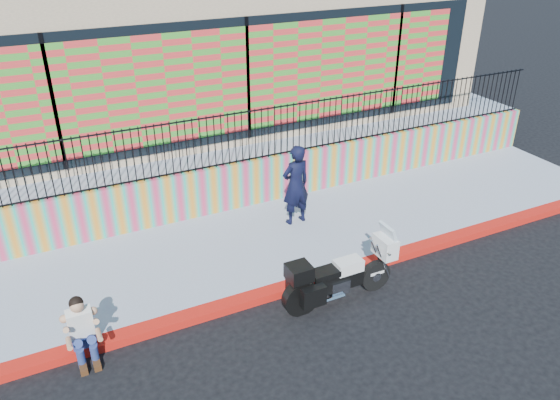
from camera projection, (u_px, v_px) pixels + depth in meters
ground at (335, 277)px, 10.54m from camera, size 90.00×90.00×0.00m
red_curb at (336, 273)px, 10.51m from camera, size 16.00×0.30×0.15m
sidewalk at (296, 234)px, 11.82m from camera, size 16.00×3.00×0.15m
mural_wall at (265, 179)px, 12.80m from camera, size 16.00×0.20×1.10m
metal_fence at (264, 133)px, 12.27m from camera, size 15.80×0.04×1.20m
elevated_platform at (196, 118)px, 16.90m from camera, size 16.00×10.00×1.25m
storefront_building at (192, 32)px, 15.51m from camera, size 14.00×8.06×4.00m
police_motorcycle at (338, 275)px, 9.62m from camera, size 2.15×0.71×1.34m
police_officer at (296, 185)px, 11.72m from camera, size 0.70×0.50×1.81m
seated_man at (83, 336)px, 8.40m from camera, size 0.54×0.71×1.06m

